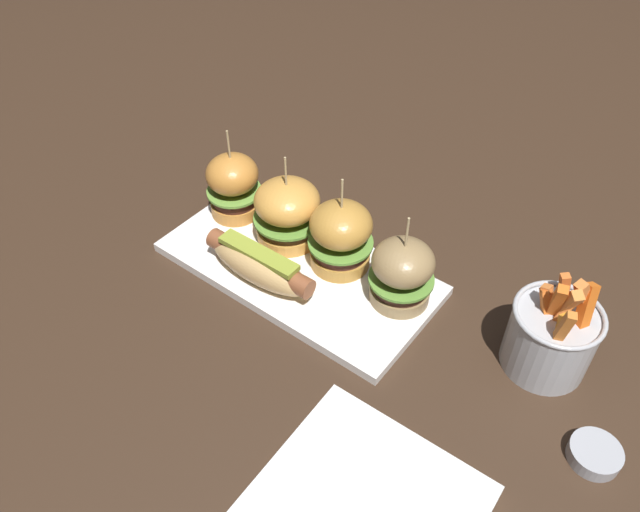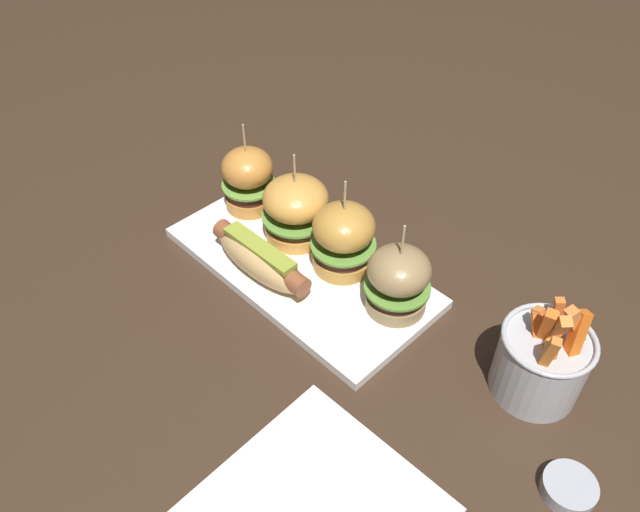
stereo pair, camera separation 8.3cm
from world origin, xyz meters
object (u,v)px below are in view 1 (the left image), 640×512
at_px(sauce_ramekin, 595,454).
at_px(side_plate, 360,512).
at_px(slider_center_left, 287,211).
at_px(slider_far_right, 402,272).
at_px(fries_bucket, 551,335).
at_px(hot_dog, 259,264).
at_px(slider_far_left, 233,185).
at_px(platter_main, 298,268).
at_px(slider_center_right, 341,235).

height_order(sauce_ramekin, side_plate, sauce_ramekin).
distance_m(slider_center_left, slider_far_right, 0.20).
distance_m(fries_bucket, sauce_ramekin, 0.14).
bearing_deg(hot_dog, sauce_ramekin, 2.86).
distance_m(slider_center_left, side_plate, 0.43).
bearing_deg(fries_bucket, slider_center_left, -176.68).
height_order(hot_dog, slider_far_left, slider_far_left).
height_order(hot_dog, side_plate, hot_dog).
bearing_deg(slider_center_left, sauce_ramekin, -7.87).
relative_size(platter_main, hot_dog, 2.27).
height_order(platter_main, sauce_ramekin, sauce_ramekin).
xyz_separation_m(slider_center_left, fries_bucket, (0.39, 0.02, -0.01)).
xyz_separation_m(slider_center_left, slider_far_right, (0.20, -0.00, -0.00)).
bearing_deg(sauce_ramekin, fries_bucket, 137.20).
height_order(platter_main, slider_far_right, slider_far_right).
height_order(slider_center_left, sauce_ramekin, slider_center_left).
relative_size(slider_far_left, fries_bucket, 1.02).
bearing_deg(sauce_ramekin, slider_center_right, 170.04).
distance_m(slider_far_left, slider_center_right, 0.20).
xyz_separation_m(slider_far_left, side_plate, (0.42, -0.27, -0.06)).
height_order(hot_dog, slider_center_right, slider_center_right).
distance_m(platter_main, slider_center_left, 0.08).
bearing_deg(slider_center_left, hot_dog, -74.90).
distance_m(hot_dog, fries_bucket, 0.38).
bearing_deg(slider_far_right, slider_center_left, 178.67).
xyz_separation_m(slider_center_right, side_plate, (0.23, -0.28, -0.06)).
bearing_deg(slider_center_left, slider_far_right, -1.33).
bearing_deg(slider_far_left, sauce_ramekin, -6.13).
bearing_deg(fries_bucket, platter_main, -169.88).
relative_size(hot_dog, side_plate, 0.80).
height_order(hot_dog, sauce_ramekin, hot_dog).
bearing_deg(slider_center_left, slider_far_left, -177.75).
height_order(slider_center_left, slider_center_right, slider_center_right).
bearing_deg(platter_main, sauce_ramekin, -3.80).
bearing_deg(platter_main, hot_dog, -115.12).
xyz_separation_m(platter_main, slider_center_right, (0.04, 0.04, 0.06)).
height_order(fries_bucket, sauce_ramekin, fries_bucket).
xyz_separation_m(platter_main, slider_center_left, (-0.05, 0.04, 0.06)).
distance_m(slider_far_left, sauce_ramekin, 0.60).
height_order(slider_far_left, slider_center_left, slider_far_left).
height_order(platter_main, slider_far_left, slider_far_left).
relative_size(hot_dog, slider_far_left, 1.19).
distance_m(slider_center_left, fries_bucket, 0.39).
xyz_separation_m(hot_dog, slider_far_left, (-0.13, 0.09, 0.02)).
relative_size(platter_main, slider_center_right, 2.69).
bearing_deg(slider_center_left, platter_main, -38.02).
bearing_deg(slider_far_left, slider_center_right, 1.71).
relative_size(fries_bucket, sauce_ramekin, 2.51).
xyz_separation_m(slider_far_left, slider_center_left, (0.10, 0.00, -0.00)).
distance_m(hot_dog, slider_far_left, 0.16).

